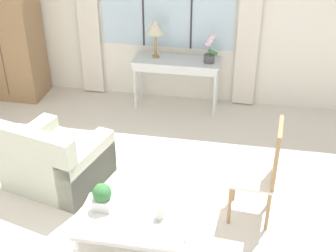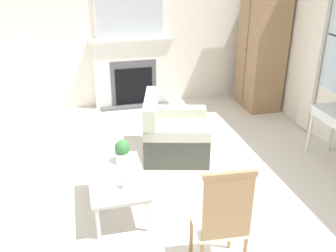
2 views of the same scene
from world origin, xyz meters
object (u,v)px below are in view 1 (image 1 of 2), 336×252
armchair_upholstered (56,162)px  side_chair_wooden (265,168)px  coffee_table (132,223)px  table_lamp (155,28)px  armoire (6,23)px  potted_plant_small (102,196)px  pillar_candle (160,213)px  potted_orchid (210,51)px  console_table (177,65)px

armchair_upholstered → side_chair_wooden: (2.28, -0.18, 0.34)m
coffee_table → table_lamp: bearing=97.5°
armoire → table_lamp: armoire is taller
potted_plant_small → pillar_candle: potted_plant_small is taller
armoire → armchair_upholstered: size_ratio=1.93×
potted_orchid → side_chair_wooden: size_ratio=0.37×
armoire → coffee_table: 3.97m
table_lamp → side_chair_wooden: table_lamp is taller
pillar_candle → coffee_table: bearing=-166.2°
armchair_upholstered → pillar_candle: size_ratio=8.42×
potted_plant_small → potted_orchid: bearing=76.7°
console_table → potted_plant_small: console_table is taller
console_table → pillar_candle: 2.95m
armoire → table_lamp: 2.17m
console_table → potted_orchid: size_ratio=2.97×
table_lamp → coffee_table: 3.15m
console_table → pillar_candle: size_ratio=8.85×
coffee_table → potted_plant_small: 0.37m
side_chair_wooden → potted_orchid: bearing=109.5°
potted_plant_small → pillar_candle: 0.56m
armoire → potted_plant_small: 3.66m
coffee_table → potted_plant_small: bearing=159.7°
armchair_upholstered → pillar_candle: bearing=-32.6°
side_chair_wooden → pillar_candle: (-0.91, -0.70, -0.13)m
side_chair_wooden → pillar_candle: 1.16m
table_lamp → pillar_candle: bearing=-77.7°
armchair_upholstered → side_chair_wooden: 2.31m
armoire → console_table: size_ratio=1.83×
table_lamp → potted_plant_small: bearing=-88.2°
potted_orchid → potted_plant_small: size_ratio=1.57×
armoire → potted_orchid: 2.95m
console_table → armchair_upholstered: armchair_upholstered is taller
pillar_candle → table_lamp: bearing=102.3°
side_chair_wooden → coffee_table: bearing=-146.9°
potted_orchid → potted_plant_small: (-0.68, -2.87, -0.34)m
console_table → table_lamp: table_lamp is taller
console_table → potted_orchid: (0.46, -0.01, 0.25)m
armoire → potted_orchid: bearing=1.0°
coffee_table → pillar_candle: size_ratio=7.14×
table_lamp → side_chair_wooden: (1.56, -2.27, -0.55)m
coffee_table → armchair_upholstered: bearing=140.2°
armoire → side_chair_wooden: armoire is taller
potted_orchid → coffee_table: 3.05m
console_table → potted_orchid: 0.53m
console_table → table_lamp: (-0.31, 0.04, 0.52)m
side_chair_wooden → coffee_table: size_ratio=1.12×
armoire → table_lamp: (2.17, 0.10, 0.03)m
side_chair_wooden → potted_plant_small: bearing=-156.3°
armoire → potted_orchid: (2.94, 0.05, -0.24)m
armchair_upholstered → side_chair_wooden: bearing=-4.5°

